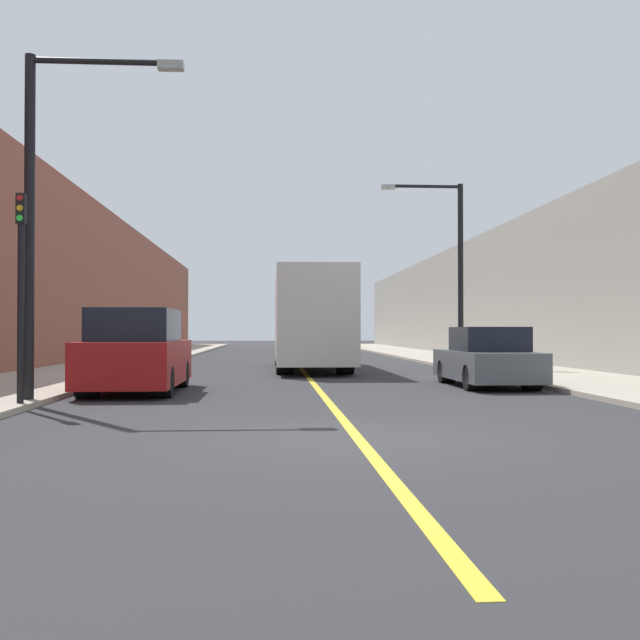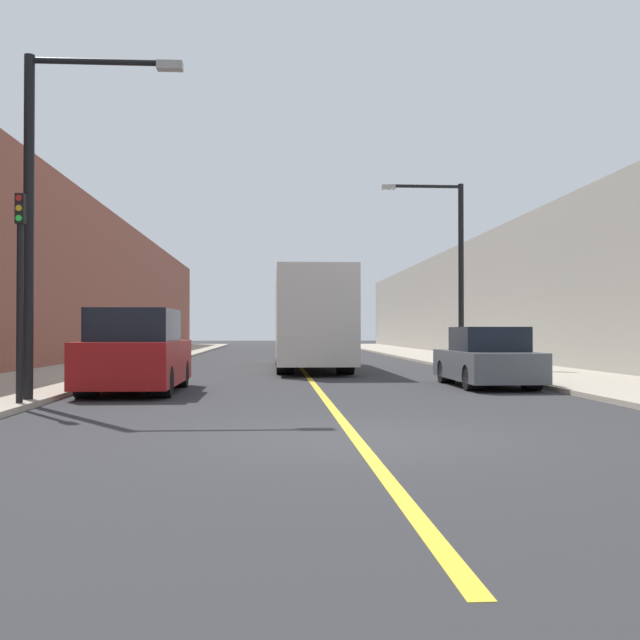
{
  "view_description": "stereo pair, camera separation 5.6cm",
  "coord_description": "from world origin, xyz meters",
  "px_view_note": "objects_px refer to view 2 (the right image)",
  "views": [
    {
      "loc": [
        -1.15,
        -9.85,
        1.42
      ],
      "look_at": [
        0.3,
        12.09,
        1.74
      ],
      "focal_mm": 42.0,
      "sensor_mm": 36.0,
      "label": 1
    },
    {
      "loc": [
        -1.1,
        -9.86,
        1.42
      ],
      "look_at": [
        0.3,
        12.09,
        1.74
      ],
      "focal_mm": 42.0,
      "sensor_mm": 36.0,
      "label": 2
    }
  ],
  "objects_px": {
    "bus": "(310,319)",
    "street_lamp_right": "(452,260)",
    "traffic_light": "(20,288)",
    "street_lamp_left": "(46,197)",
    "car_right_near": "(487,360)",
    "parked_suv_left": "(136,354)"
  },
  "relations": [
    {
      "from": "bus",
      "to": "street_lamp_right",
      "type": "height_order",
      "value": "street_lamp_right"
    },
    {
      "from": "bus",
      "to": "traffic_light",
      "type": "bearing_deg",
      "value": -113.23
    },
    {
      "from": "bus",
      "to": "traffic_light",
      "type": "height_order",
      "value": "traffic_light"
    },
    {
      "from": "street_lamp_left",
      "to": "traffic_light",
      "type": "xyz_separation_m",
      "value": [
        -0.22,
        -0.77,
        -1.8
      ]
    },
    {
      "from": "car_right_near",
      "to": "traffic_light",
      "type": "distance_m",
      "value": 11.25
    },
    {
      "from": "parked_suv_left",
      "to": "traffic_light",
      "type": "relative_size",
      "value": 1.23
    },
    {
      "from": "parked_suv_left",
      "to": "street_lamp_right",
      "type": "relative_size",
      "value": 0.7
    },
    {
      "from": "car_right_near",
      "to": "street_lamp_left",
      "type": "height_order",
      "value": "street_lamp_left"
    },
    {
      "from": "car_right_near",
      "to": "street_lamp_right",
      "type": "xyz_separation_m",
      "value": [
        1.1,
        8.11,
        3.34
      ]
    },
    {
      "from": "street_lamp_left",
      "to": "traffic_light",
      "type": "relative_size",
      "value": 1.74
    },
    {
      "from": "parked_suv_left",
      "to": "traffic_light",
      "type": "xyz_separation_m",
      "value": [
        -1.43,
        -3.61,
        1.31
      ]
    },
    {
      "from": "parked_suv_left",
      "to": "street_lamp_right",
      "type": "xyz_separation_m",
      "value": [
        9.69,
        9.39,
        3.14
      ]
    },
    {
      "from": "street_lamp_right",
      "to": "parked_suv_left",
      "type": "bearing_deg",
      "value": -135.88
    },
    {
      "from": "bus",
      "to": "traffic_light",
      "type": "relative_size",
      "value": 2.84
    },
    {
      "from": "car_right_near",
      "to": "traffic_light",
      "type": "height_order",
      "value": "traffic_light"
    },
    {
      "from": "bus",
      "to": "street_lamp_right",
      "type": "distance_m",
      "value": 5.66
    },
    {
      "from": "parked_suv_left",
      "to": "car_right_near",
      "type": "height_order",
      "value": "parked_suv_left"
    },
    {
      "from": "parked_suv_left",
      "to": "car_right_near",
      "type": "bearing_deg",
      "value": 8.5
    },
    {
      "from": "traffic_light",
      "to": "car_right_near",
      "type": "bearing_deg",
      "value": 26.04
    },
    {
      "from": "bus",
      "to": "street_lamp_left",
      "type": "xyz_separation_m",
      "value": [
        -5.74,
        -13.11,
        2.12
      ]
    },
    {
      "from": "car_right_near",
      "to": "street_lamp_left",
      "type": "xyz_separation_m",
      "value": [
        -9.8,
        -4.12,
        3.31
      ]
    },
    {
      "from": "street_lamp_left",
      "to": "car_right_near",
      "type": "bearing_deg",
      "value": 22.81
    }
  ]
}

